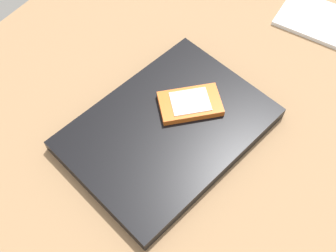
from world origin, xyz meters
The scene contains 4 objects.
desk_surface centered at (0.00, 0.00, 1.50)cm, with size 120.00×80.00×3.00cm, color #9E7751.
laptop_closed centered at (2.91, 1.35, 4.11)cm, with size 31.12×22.40×2.22cm, color black.
cell_phone_on_laptop centered at (-2.18, 2.07, 5.82)cm, with size 11.20×11.04×1.27cm.
notepad centered at (-35.01, 12.96, 3.40)cm, with size 11.16×20.08×0.80cm, color white.
Camera 1 is at (31.03, 21.31, 58.56)cm, focal length 43.57 mm.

